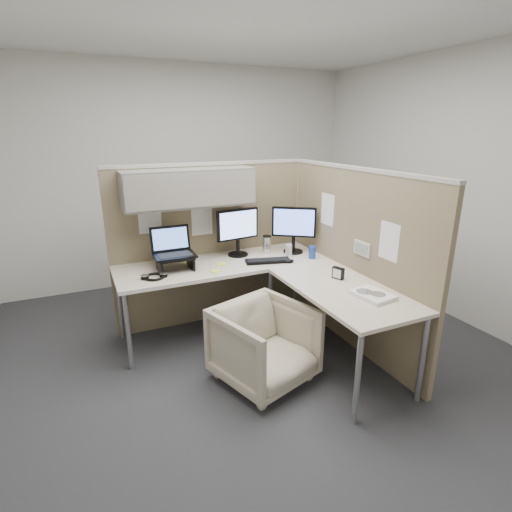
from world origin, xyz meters
name	(u,v)px	position (x,y,z in m)	size (l,w,h in m)	color
ground	(257,355)	(0.00, 0.00, 0.00)	(4.50, 4.50, 0.00)	#2B2B2E
partition_back	(202,219)	(-0.22, 0.83, 1.10)	(2.00, 0.36, 1.63)	#847556
partition_right	(351,258)	(0.90, -0.07, 0.82)	(0.07, 2.03, 1.63)	#847556
desk	(264,277)	(0.12, 0.13, 0.69)	(2.00, 1.98, 0.73)	beige
office_chair	(264,341)	(-0.10, -0.34, 0.35)	(0.67, 0.63, 0.69)	beige
monitor_left	(238,228)	(0.10, 0.69, 1.00)	(0.44, 0.20, 0.47)	black
monitor_right	(294,226)	(0.65, 0.55, 1.00)	(0.38, 0.28, 0.47)	black
laptop_station	(174,254)	(-0.57, 0.55, 0.87)	(0.36, 0.30, 0.37)	black
keyboard	(268,261)	(0.28, 0.37, 0.74)	(0.42, 0.14, 0.02)	black
mouse	(290,261)	(0.46, 0.27, 0.75)	(0.09, 0.06, 0.03)	black
travel_mug	(267,244)	(0.40, 0.64, 0.82)	(0.09, 0.09, 0.18)	silver
soda_can_green	(312,252)	(0.72, 0.30, 0.79)	(0.07, 0.07, 0.12)	#1E3FA5
soda_can_silver	(289,251)	(0.54, 0.44, 0.79)	(0.07, 0.07, 0.12)	silver
sticky_note_c	(190,263)	(-0.41, 0.63, 0.73)	(0.08, 0.08, 0.01)	#F4F640
sticky_note_d	(222,264)	(-0.14, 0.49, 0.73)	(0.08, 0.08, 0.01)	#F4F640
sticky_note_a	(215,271)	(-0.26, 0.33, 0.73)	(0.08, 0.08, 0.01)	#F4F640
headphones	(154,276)	(-0.78, 0.39, 0.74)	(0.22, 0.19, 0.03)	black
paper_stack	(373,295)	(0.64, -0.69, 0.75)	(0.26, 0.32, 0.03)	white
desk_clock	(338,273)	(0.62, -0.27, 0.78)	(0.07, 0.11, 0.10)	black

